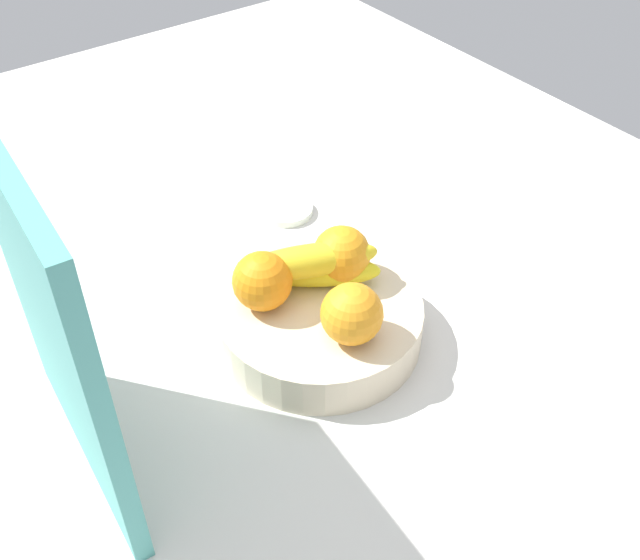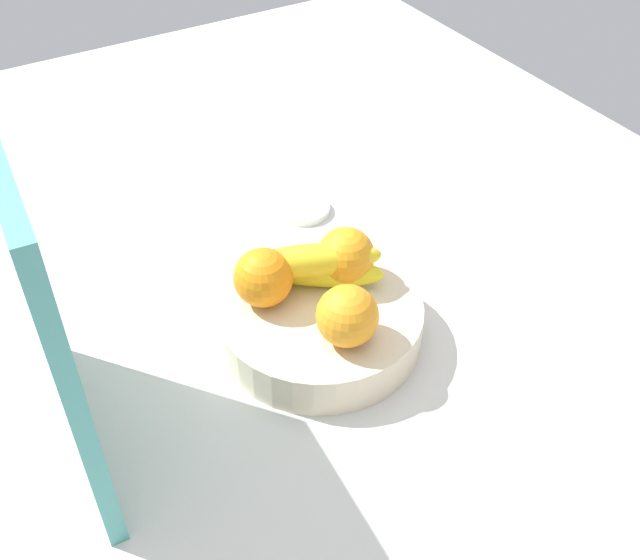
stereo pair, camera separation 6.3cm
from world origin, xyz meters
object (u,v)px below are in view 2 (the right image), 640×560
orange_front_left (347,316)px  jar_lid (304,209)px  cutting_board (45,314)px  fruit_bowl (320,322)px  orange_center (263,277)px  banana_bunch (311,266)px  orange_front_right (346,256)px

orange_front_left → jar_lid: 32.80cm
orange_front_left → cutting_board: cutting_board is taller
fruit_bowl → orange_center: bearing=50.5°
orange_front_left → fruit_bowl: bearing=-1.8°
banana_bunch → orange_front_left: bearing=174.1°
banana_bunch → orange_front_right: bearing=-101.1°
fruit_bowl → orange_front_right: 8.46cm
orange_center → jar_lid: 26.57cm
banana_bunch → fruit_bowl: bearing=167.0°
jar_lid → fruit_bowl: bearing=154.5°
orange_center → jar_lid: size_ratio=0.93×
fruit_bowl → cutting_board: bearing=89.7°
cutting_board → jar_lid: 49.82cm
orange_front_right → banana_bunch: (0.85, 4.35, -0.40)cm
jar_lid → orange_front_left: bearing=158.9°
orange_center → fruit_bowl: bearing=-129.5°
fruit_bowl → orange_front_right: bearing=-62.5°
orange_center → cutting_board: size_ratio=0.19×
fruit_bowl → orange_front_left: (-6.14, 0.19, 6.14)cm
fruit_bowl → cutting_board: size_ratio=0.68×
orange_front_left → banana_bunch: 9.74cm
fruit_bowl → banana_bunch: 6.79cm
cutting_board → orange_center: bearing=-76.5°
cutting_board → jar_lid: cutting_board is taller
fruit_bowl → jar_lid: 26.11cm
orange_front_right → cutting_board: (-2.52, 34.35, 9.22)cm
orange_front_left → banana_bunch: orange_front_left is taller
orange_front_right → banana_bunch: orange_front_right is taller
cutting_board → orange_front_right: bearing=-81.9°
orange_front_left → orange_center: size_ratio=1.00×
fruit_bowl → banana_bunch: banana_bunch is taller
orange_center → cutting_board: 26.11cm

